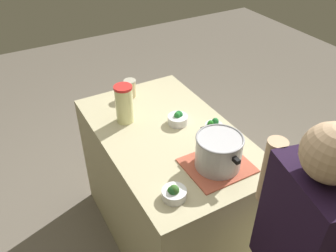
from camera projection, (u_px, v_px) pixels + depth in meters
The scene contains 9 objects.
ground_plane at pixel (168, 230), 2.68m from camera, with size 8.00×8.00×0.00m, color #6D6458.
counter_slab at pixel (168, 187), 2.41m from camera, with size 1.28×0.78×0.93m, color #BCB28A.
dish_cloth at pixel (217, 165), 1.89m from camera, with size 0.30×0.34×0.01m, color #BB5840.
cooking_pot at pixel (219, 151), 1.83m from camera, with size 0.32×0.25×0.19m.
lemonade_pitcher at pixel (124, 104), 2.16m from camera, with size 0.11×0.11×0.25m.
mason_jar at pixel (130, 88), 2.44m from camera, with size 0.09×0.09×0.13m.
broccoli_bowl_front at pixel (174, 193), 1.69m from camera, with size 0.12×0.12×0.08m.
broccoli_bowl_center at pixel (178, 119), 2.19m from camera, with size 0.13×0.13×0.08m.
broccoli_bowl_back at pixel (214, 126), 2.14m from camera, with size 0.11×0.11×0.07m.
Camera 1 is at (1.49, -0.83, 2.22)m, focal length 37.49 mm.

